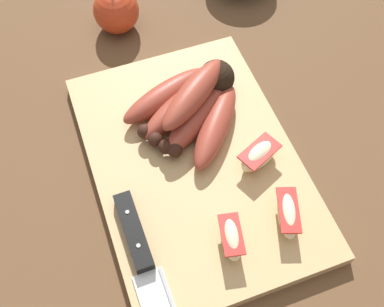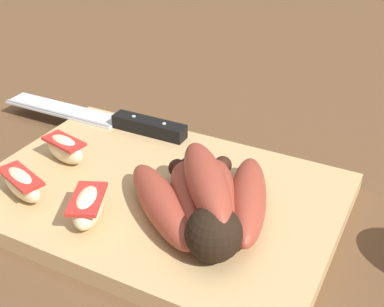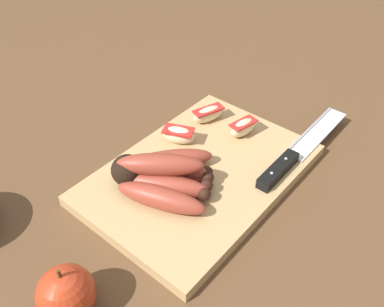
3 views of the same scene
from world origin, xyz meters
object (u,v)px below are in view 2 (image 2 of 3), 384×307
Objects in this scene: apple_wedge_near at (67,147)px; apple_wedge_far at (88,206)px; chefs_knife at (118,121)px; apple_wedge_middle at (22,184)px; banana_bunch at (206,201)px.

apple_wedge_far is (0.09, -0.08, -0.00)m from apple_wedge_near.
apple_wedge_far is (0.09, -0.18, 0.01)m from chefs_knife.
apple_wedge_middle is at bearing -88.48° from chefs_knife.
chefs_knife is at bearing 146.42° from banana_bunch.
apple_wedge_far reaches higher than chefs_knife.
banana_bunch is 2.76× the size of apple_wedge_far.
apple_wedge_far reaches higher than apple_wedge_middle.
apple_wedge_near is (-0.19, 0.03, -0.01)m from banana_bunch.
apple_wedge_middle is (0.01, -0.08, -0.00)m from apple_wedge_near.
apple_wedge_middle reaches higher than chefs_knife.
apple_wedge_far is (-0.10, -0.05, -0.01)m from banana_bunch.
apple_wedge_near reaches higher than apple_wedge_middle.
apple_wedge_near is 0.92× the size of apple_wedge_far.
banana_bunch is at bearing 15.63° from apple_wedge_middle.
apple_wedge_near and apple_wedge_far have the same top height.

